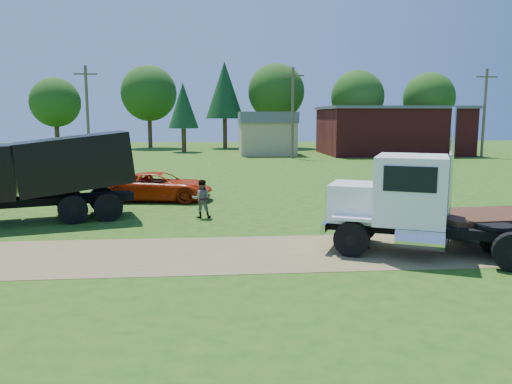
{
  "coord_description": "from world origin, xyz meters",
  "views": [
    {
      "loc": [
        -1.95,
        -14.87,
        4.16
      ],
      "look_at": [
        -0.5,
        2.03,
        1.6
      ],
      "focal_mm": 35.0,
      "sensor_mm": 36.0,
      "label": 1
    }
  ],
  "objects": [
    {
      "name": "ground",
      "position": [
        0.0,
        0.0,
        0.0
      ],
      "size": [
        140.0,
        140.0,
        0.0
      ],
      "primitive_type": "plane",
      "color": "#244C10",
      "rests_on": "ground"
    },
    {
      "name": "orange_pickup",
      "position": [
        -4.61,
        10.17,
        0.71
      ],
      "size": [
        5.43,
        3.09,
        1.43
      ],
      "primitive_type": "imported",
      "rotation": [
        0.0,
        0.0,
        1.42
      ],
      "color": "red",
      "rests_on": "ground"
    },
    {
      "name": "tan_shed",
      "position": [
        4.0,
        40.0,
        2.42
      ],
      "size": [
        6.2,
        5.4,
        4.7
      ],
      "color": "tan",
      "rests_on": "ground"
    },
    {
      "name": "utility_poles",
      "position": [
        6.0,
        35.0,
        4.71
      ],
      "size": [
        42.2,
        0.28,
        9.0
      ],
      "color": "brown",
      "rests_on": "ground"
    },
    {
      "name": "tree_row",
      "position": [
        3.6,
        50.96,
        6.91
      ],
      "size": [
        53.72,
        13.77,
        11.35
      ],
      "color": "#352115",
      "rests_on": "ground"
    },
    {
      "name": "spectator_b",
      "position": [
        -2.46,
        5.62,
        0.8
      ],
      "size": [
        0.81,
        0.65,
        1.6
      ],
      "primitive_type": "imported",
      "rotation": [
        0.0,
        0.0,
        3.2
      ],
      "color": "#999999",
      "rests_on": "ground"
    },
    {
      "name": "dirt_track",
      "position": [
        0.0,
        0.0,
        0.01
      ],
      "size": [
        120.0,
        4.2,
        0.01
      ],
      "primitive_type": "cube",
      "color": "brown",
      "rests_on": "ground"
    },
    {
      "name": "black_dump_truck",
      "position": [
        -9.03,
        5.49,
        1.97
      ],
      "size": [
        8.39,
        4.84,
        3.58
      ],
      "rotation": [
        0.0,
        0.0,
        0.32
      ],
      "color": "black",
      "rests_on": "ground"
    },
    {
      "name": "white_semi_tractor",
      "position": [
        4.1,
        -0.37,
        1.52
      ],
      "size": [
        7.43,
        5.06,
        4.46
      ],
      "rotation": [
        0.0,
        0.0,
        -0.43
      ],
      "color": "black",
      "rests_on": "ground"
    },
    {
      "name": "spectator_a",
      "position": [
        2.76,
        0.27,
        1.0
      ],
      "size": [
        0.83,
        0.65,
        2.0
      ],
      "primitive_type": "imported",
      "rotation": [
        0.0,
        0.0,
        0.26
      ],
      "color": "#999999",
      "rests_on": "ground"
    },
    {
      "name": "brick_building",
      "position": [
        18.0,
        40.0,
        2.66
      ],
      "size": [
        15.4,
        10.4,
        5.3
      ],
      "color": "maroon",
      "rests_on": "ground"
    }
  ]
}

